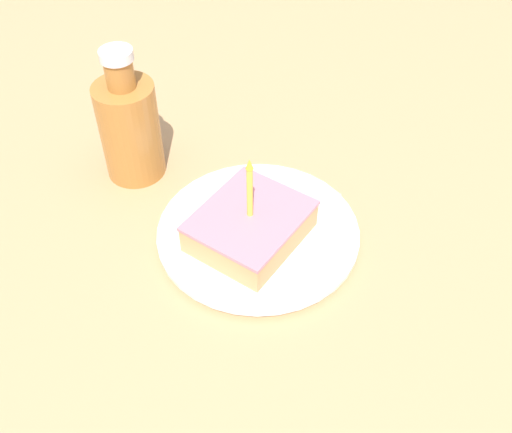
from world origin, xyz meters
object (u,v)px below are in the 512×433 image
object	(u,v)px
fork	(288,203)
cake_slice	(253,227)
bottle	(129,127)
plate	(256,232)

from	to	relation	value
fork	cake_slice	bearing A→B (deg)	87.63
fork	bottle	bearing A→B (deg)	11.96
bottle	fork	bearing A→B (deg)	-168.04
cake_slice	bottle	world-z (taller)	bottle
cake_slice	bottle	size ratio (longest dim) A/B	0.71
fork	plate	bearing A→B (deg)	80.06
cake_slice	bottle	bearing A→B (deg)	-7.21
plate	bottle	distance (m)	0.22
plate	fork	xyz separation A→B (m)	(-0.01, -0.06, 0.01)
plate	cake_slice	bearing A→B (deg)	112.01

